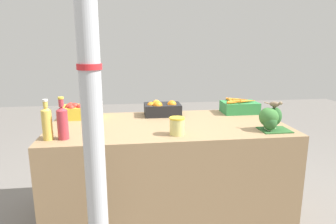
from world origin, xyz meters
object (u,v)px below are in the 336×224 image
Objects in this scene: support_pole at (90,78)px; broccoli_pile at (270,118)px; juice_bottle_golden at (47,123)px; orange_crate at (162,108)px; juice_bottle_ruby at (63,122)px; apple_crate at (81,110)px; sparrow_bird at (275,104)px; carrot_crate at (240,107)px; pickle_jar at (177,126)px.

broccoli_pile is at bearing 22.23° from support_pole.
support_pole is 9.17× the size of juice_bottle_golden.
juice_bottle_ruby reaches higher than orange_crate.
support_pole is 7.87× the size of apple_crate.
juice_bottle_ruby reaches higher than sparrow_bird.
apple_crate is (-0.23, 1.10, -0.40)m from support_pole.
sparrow_bird is (1.64, 0.02, 0.08)m from juice_bottle_golden.
support_pole is 1.70m from carrot_crate.
juice_bottle_golden is at bearing -159.09° from carrot_crate.
orange_crate is 0.97m from juice_bottle_ruby.
support_pole is 7.87× the size of carrot_crate.
carrot_crate reaches higher than pickle_jar.
orange_crate is at bearing 35.54° from juice_bottle_golden.
juice_bottle_golden is 0.95× the size of juice_bottle_ruby.
broccoli_pile is 1.61m from juice_bottle_golden.
broccoli_pile reaches higher than carrot_crate.
juice_bottle_golden is at bearing -102.48° from apple_crate.
support_pole is at bearing -122.46° from sparrow_bird.
sparrow_bird is at bearing -36.96° from orange_crate.
juice_bottle_ruby reaches higher than carrot_crate.
sparrow_bird is at bearing 21.67° from support_pole.
orange_crate is 1.17× the size of juice_bottle_golden.
pickle_jar is at bearing -142.64° from sparrow_bird.
juice_bottle_golden reaches higher than apple_crate.
sparrow_bird reaches higher than orange_crate.
carrot_crate is at bearing 20.91° from juice_bottle_golden.
sparrow_bird is (0.75, 0.02, 0.14)m from pickle_jar.
apple_crate reaches higher than pickle_jar.
support_pole is 1.27m from orange_crate.
pickle_jar is (0.89, -0.00, -0.06)m from juice_bottle_golden.
orange_crate is at bearing 141.92° from broccoli_pile.
juice_bottle_ruby is at bearing -140.94° from orange_crate.
carrot_crate is (0.74, 0.00, -0.00)m from orange_crate.
support_pole reaches higher than apple_crate.
apple_crate is 1.62m from sparrow_bird.
pickle_jar is 1.10× the size of sparrow_bird.
juice_bottle_golden is 2.19× the size of pickle_jar.
juice_bottle_ruby is at bearing -143.56° from sparrow_bird.
carrot_crate is 0.93m from pickle_jar.
carrot_crate reaches higher than apple_crate.
pickle_jar is (-0.71, -0.02, -0.03)m from broccoli_pile.
support_pole is at bearing -113.97° from orange_crate.
apple_crate is at bearing -165.66° from sparrow_bird.
sparrow_bird is (1.51, -0.59, 0.13)m from apple_crate.
juice_bottle_ruby is 2.30× the size of pickle_jar.
broccoli_pile is (1.47, -0.59, 0.02)m from apple_crate.
broccoli_pile is at bearing -38.08° from orange_crate.
juice_bottle_ruby is at bearing -179.37° from broccoli_pile.
apple_crate is at bearing 86.91° from juice_bottle_ruby.
carrot_crate is 2.55× the size of pickle_jar.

